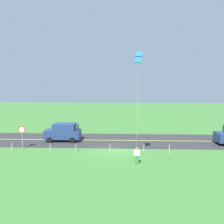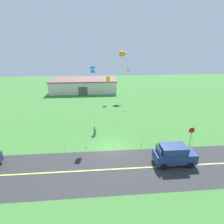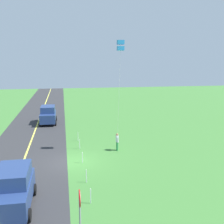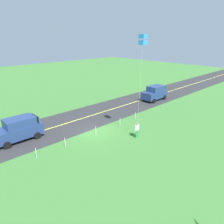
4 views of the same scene
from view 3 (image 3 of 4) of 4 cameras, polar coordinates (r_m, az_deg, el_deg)
The scene contains 13 objects.
ground_plane at distance 22.69m, azimuth -8.05°, elevation -10.34°, with size 120.00×120.00×0.10m, color #3D7533.
asphalt_road at distance 22.91m, azimuth -18.27°, elevation -10.45°, with size 120.00×7.00×0.00m, color #2D2D30.
road_centre_stripe at distance 22.91m, azimuth -18.27°, elevation -10.44°, with size 120.00×0.16×0.00m, color #E5E04C.
car_suv_foreground at distance 16.48m, azimuth -19.94°, elevation -14.75°, with size 4.40×2.12×2.24m.
car_parked_west_far at distance 36.35m, azimuth -13.22°, elevation -0.52°, with size 4.40×2.12×2.24m.
stop_sign at distance 12.68m, azimuth -6.73°, elevation -18.96°, with size 0.76×0.08×2.56m.
person_adult_near at distance 24.87m, azimuth 1.09°, elevation -6.11°, with size 0.58×0.22×1.60m.
kite_red_low at distance 23.84m, azimuth 1.80°, elevation 13.69°, with size 0.56×0.56×9.76m.
fence_post_0 at distance 28.09m, azimuth -7.13°, elevation -5.09°, with size 0.05×0.05×0.90m, color silver.
fence_post_1 at distance 25.54m, azimuth -6.79°, elevation -6.70°, with size 0.05×0.05×0.90m, color silver.
fence_post_2 at distance 22.19m, azimuth -6.21°, elevation -9.41°, with size 0.05×0.05×0.90m, color silver.
fence_post_3 at distance 18.82m, azimuth -5.38°, elevation -13.19°, with size 0.05×0.05×0.90m, color silver.
fence_post_4 at distance 16.33m, azimuth -4.50°, elevation -17.10°, with size 0.05×0.05×0.90m, color silver.
Camera 3 is at (21.18, -0.66, 8.07)m, focal length 43.78 mm.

